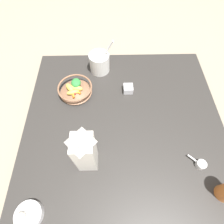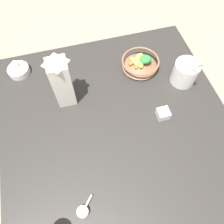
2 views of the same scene
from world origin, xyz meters
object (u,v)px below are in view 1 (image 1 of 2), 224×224
Objects in this scene: yogurt_tub at (99,62)px; spice_jar at (128,89)px; fruit_bowl at (75,89)px; garlic_bowl at (28,215)px; milk_carton at (85,151)px.

yogurt_tub is 0.24m from spice_jar.
fruit_bowl is 1.81× the size of garlic_bowl.
fruit_bowl is 0.30m from spice_jar.
fruit_bowl is 3.64× the size of spice_jar.
yogurt_tub reaches higher than garlic_bowl.
milk_carton is 1.39× the size of yogurt_tub.
yogurt_tub is (0.04, 0.57, -0.08)m from milk_carton.
garlic_bowl is (-0.13, -0.60, -0.02)m from fruit_bowl.
milk_carton is 2.81× the size of garlic_bowl.
fruit_bowl is at bearing 103.06° from milk_carton.
garlic_bowl is (-0.43, -0.61, 0.00)m from spice_jar.
fruit_bowl is 0.22m from yogurt_tub.
yogurt_tub is 4.06× the size of spice_jar.
fruit_bowl is 0.42m from milk_carton.
spice_jar is (0.20, 0.40, -0.13)m from milk_carton.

